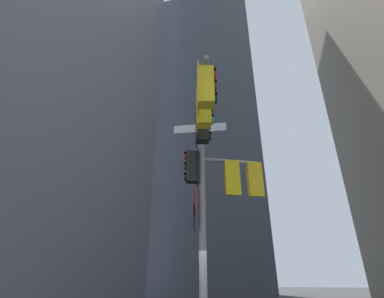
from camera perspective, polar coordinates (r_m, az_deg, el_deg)
name	(u,v)px	position (r m, az deg, el deg)	size (l,w,h in m)	color
building_mid_block	(212,133)	(36.42, 4.06, 3.37)	(12.05, 12.05, 37.96)	#4C5460
signal_pole_assembly	(211,165)	(8.16, 3.98, -3.37)	(2.66, 4.28, 7.34)	gray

